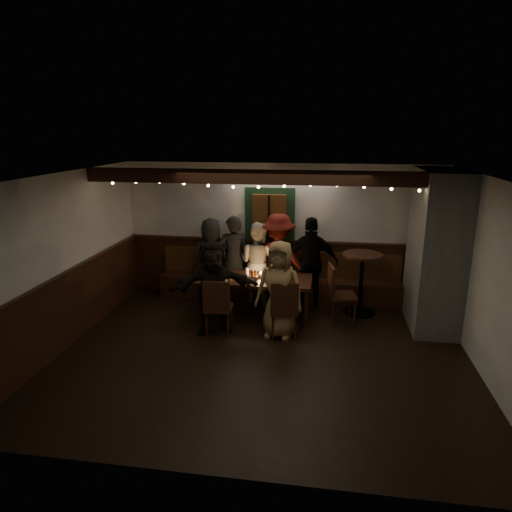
% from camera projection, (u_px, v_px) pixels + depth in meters
% --- Properties ---
extents(room, '(6.02, 5.01, 2.62)m').
position_uv_depth(room, '(337.00, 261.00, 7.64)').
color(room, black).
rests_on(room, ground).
extents(dining_table, '(1.98, 0.85, 0.86)m').
position_uv_depth(dining_table, '(254.00, 281.00, 7.94)').
color(dining_table, black).
rests_on(dining_table, ground).
extents(chair_near_left, '(0.45, 0.45, 0.95)m').
position_uv_depth(chair_near_left, '(218.00, 304.00, 7.20)').
color(chair_near_left, black).
rests_on(chair_near_left, ground).
extents(chair_near_right, '(0.50, 0.50, 0.95)m').
position_uv_depth(chair_near_right, '(284.00, 307.00, 7.09)').
color(chair_near_right, black).
rests_on(chair_near_right, ground).
extents(chair_end, '(0.52, 0.52, 1.00)m').
position_uv_depth(chair_end, '(337.00, 290.00, 7.73)').
color(chair_end, black).
rests_on(chair_end, ground).
extents(high_top, '(0.69, 0.69, 1.10)m').
position_uv_depth(high_top, '(361.00, 276.00, 8.06)').
color(high_top, black).
rests_on(high_top, ground).
extents(person_a, '(0.91, 0.76, 1.59)m').
position_uv_depth(person_a, '(212.00, 259.00, 8.76)').
color(person_a, black).
rests_on(person_a, ground).
extents(person_b, '(0.69, 0.54, 1.66)m').
position_uv_depth(person_b, '(233.00, 259.00, 8.66)').
color(person_b, black).
rests_on(person_b, ground).
extents(person_c, '(0.93, 0.85, 1.56)m').
position_uv_depth(person_c, '(258.00, 263.00, 8.58)').
color(person_c, beige).
rests_on(person_c, ground).
extents(person_d, '(1.22, 0.86, 1.72)m').
position_uv_depth(person_d, '(278.00, 260.00, 8.47)').
color(person_d, '#4E130E').
rests_on(person_d, ground).
extents(person_e, '(1.02, 0.50, 1.69)m').
position_uv_depth(person_e, '(311.00, 263.00, 8.36)').
color(person_e, black).
rests_on(person_e, ground).
extents(person_f, '(1.49, 0.93, 1.53)m').
position_uv_depth(person_f, '(214.00, 287.00, 7.30)').
color(person_f, black).
rests_on(person_f, ground).
extents(person_g, '(0.84, 0.62, 1.56)m').
position_uv_depth(person_g, '(279.00, 290.00, 7.13)').
color(person_g, '#9C7B4F').
rests_on(person_g, ground).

